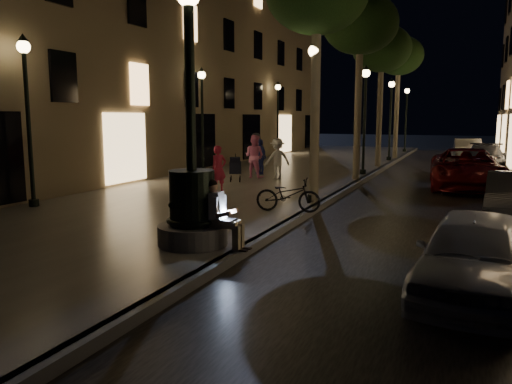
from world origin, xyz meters
The scene contains 28 objects.
ground centered at (0.00, 15.00, 0.00)m, with size 120.00×120.00×0.00m, color black.
cobble_lane centered at (3.00, 15.00, 0.01)m, with size 6.00×45.00×0.02m, color black.
promenade centered at (-4.00, 15.00, 0.10)m, with size 8.00×45.00×0.20m, color #656159.
curb_strip centered at (0.00, 15.00, 0.10)m, with size 0.25×45.00×0.20m, color #59595B.
building_left centered at (-12.00, 18.00, 7.50)m, with size 8.00×36.00×15.00m, color #7B684D.
fountain_lamppost centered at (-1.00, 2.00, 1.21)m, with size 1.40×1.40×5.21m.
seated_man_laptop centered at (-0.39, 2.00, 0.91)m, with size 0.97×0.33×1.34m.
tree_second centered at (-0.20, 14.00, 6.33)m, with size 3.00×3.00×7.40m.
tree_third centered at (-0.30, 20.00, 6.14)m, with size 3.00×3.00×7.20m.
tree_far centered at (-0.22, 26.00, 6.43)m, with size 3.00×3.00×7.50m.
lamp_curb_a centered at (-0.30, 8.00, 3.24)m, with size 0.36×0.36×4.81m.
lamp_curb_b centered at (-0.30, 16.00, 3.24)m, with size 0.36×0.36×4.81m.
lamp_curb_c centered at (-0.30, 24.00, 3.24)m, with size 0.36×0.36×4.81m.
lamp_curb_d centered at (-0.30, 32.00, 3.24)m, with size 0.36×0.36×4.81m.
lamp_left_a centered at (-7.40, 4.00, 3.24)m, with size 0.36×0.36×4.81m.
lamp_left_b centered at (-7.40, 14.00, 3.24)m, with size 0.36×0.36×4.81m.
lamp_left_c centered at (-7.40, 24.00, 3.24)m, with size 0.36×0.36×4.81m.
stroller centered at (-4.49, 11.40, 0.75)m, with size 0.72×1.07×1.10m.
car_front centered at (4.16, 1.62, 0.65)m, with size 1.54×3.83×1.30m, color #A9ABB0.
car_third centered at (4.00, 14.21, 0.77)m, with size 2.56×5.55×1.54m, color maroon.
car_rear centered at (4.82, 21.14, 0.70)m, with size 1.95×4.81×1.39m, color #333238.
car_fifth centered at (4.00, 26.92, 0.71)m, with size 1.51×4.33×1.43m, color gray.
pedestrian_red centered at (-3.77, 8.56, 0.99)m, with size 0.58×0.38×1.59m, color #C22646.
pedestrian_pink centered at (-4.27, 12.80, 1.10)m, with size 0.88×0.68×1.80m, color pink.
pedestrian_white centered at (-3.21, 12.73, 1.04)m, with size 1.09×0.63×1.69m, color silver.
pedestrian_blue centered at (-4.54, 14.11, 0.98)m, with size 0.92×0.38×1.57m, color navy.
pedestrian_dark centered at (-5.97, 17.01, 1.08)m, with size 0.86×0.56×1.75m, color #333237.
bicycle centered at (-0.40, 6.07, 0.66)m, with size 0.61×1.76×0.92m, color black.
Camera 1 is at (3.98, -6.50, 2.73)m, focal length 35.00 mm.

